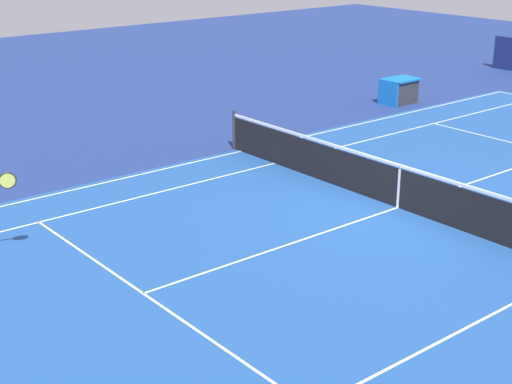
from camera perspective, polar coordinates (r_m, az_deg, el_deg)
The scene contains 5 objects.
ground_plane at distance 16.86m, azimuth 10.52°, elevation -1.15°, with size 60.00×60.00×0.00m, color navy.
court_slab at distance 16.85m, azimuth 10.52°, elevation -1.15°, with size 24.20×11.40×0.00m, color #1E4C93.
court_line_markings at distance 16.85m, azimuth 10.52°, elevation -1.14°, with size 23.85×11.05×0.01m.
tennis_net at distance 16.69m, azimuth 10.62°, elevation 0.43°, with size 0.10×11.70×1.08m.
equipment_cart_tarped at distance 26.47m, azimuth 10.63°, elevation 7.44°, with size 1.25×0.84×0.85m.
Camera 1 is at (12.16, 10.07, 5.90)m, focal length 53.66 mm.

